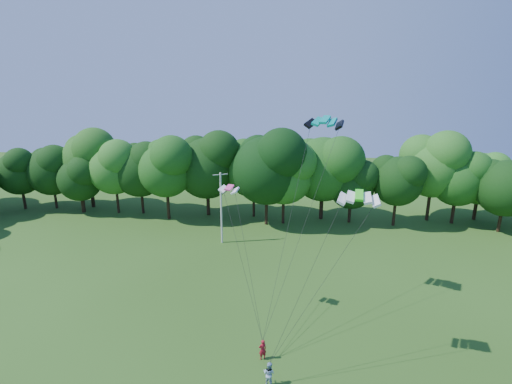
{
  "coord_description": "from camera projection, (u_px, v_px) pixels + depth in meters",
  "views": [
    {
      "loc": [
        3.13,
        -17.13,
        19.67
      ],
      "look_at": [
        0.78,
        13.0,
        10.67
      ],
      "focal_mm": 28.0,
      "sensor_mm": 36.0,
      "label": 1
    }
  ],
  "objects": [
    {
      "name": "kite_green",
      "position": [
        359.0,
        195.0,
        25.28
      ],
      "size": [
        2.72,
        1.54,
        0.52
      ],
      "rotation": [
        0.0,
        0.0,
        -0.16
      ],
      "color": "#35E622",
      "rests_on": "ground"
    },
    {
      "name": "kite_pink",
      "position": [
        229.0,
        188.0,
        31.56
      ],
      "size": [
        1.78,
        1.31,
        0.35
      ],
      "rotation": [
        0.0,
        0.0,
        -0.38
      ],
      "color": "#FA4598",
      "rests_on": "ground"
    },
    {
      "name": "kite_flyer_right",
      "position": [
        269.0,
        374.0,
        26.06
      ],
      "size": [
        1.03,
        0.96,
        1.7
      ],
      "primitive_type": "imported",
      "rotation": [
        0.0,
        0.0,
        2.65
      ],
      "color": "#95B2CF",
      "rests_on": "ground"
    },
    {
      "name": "tree_back_center",
      "position": [
        267.0,
        159.0,
        51.68
      ],
      "size": [
        9.88,
        9.88,
        14.38
      ],
      "color": "black",
      "rests_on": "ground"
    },
    {
      "name": "utility_pole",
      "position": [
        221.0,
        208.0,
        47.09
      ],
      "size": [
        1.63,
        0.77,
        8.71
      ],
      "rotation": [
        0.0,
        0.0,
        0.41
      ],
      "color": "silver",
      "rests_on": "ground"
    },
    {
      "name": "kite_flyer_left",
      "position": [
        263.0,
        349.0,
        28.43
      ],
      "size": [
        0.68,
        0.59,
        1.57
      ],
      "primitive_type": "imported",
      "rotation": [
        0.0,
        0.0,
        3.61
      ],
      "color": "maroon",
      "rests_on": "ground"
    },
    {
      "name": "tree_back_east",
      "position": [
        482.0,
        170.0,
        53.99
      ],
      "size": [
        7.8,
        7.8,
        11.35
      ],
      "color": "#332414",
      "rests_on": "ground"
    },
    {
      "name": "tree_back_west",
      "position": [
        88.0,
        157.0,
        59.08
      ],
      "size": [
        8.55,
        8.55,
        12.43
      ],
      "color": "#392A16",
      "rests_on": "ground"
    },
    {
      "name": "kite_teal",
      "position": [
        325.0,
        120.0,
        32.5
      ],
      "size": [
        3.34,
        2.42,
        0.6
      ],
      "rotation": [
        0.0,
        0.0,
        -0.39
      ],
      "color": "#05968B",
      "rests_on": "ground"
    }
  ]
}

